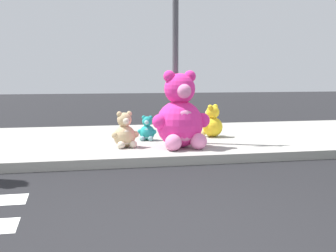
{
  "coord_description": "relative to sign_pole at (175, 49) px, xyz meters",
  "views": [
    {
      "loc": [
        -0.85,
        -3.52,
        1.39
      ],
      "look_at": [
        0.69,
        3.6,
        0.55
      ],
      "focal_mm": 47.68,
      "sensor_mm": 36.0,
      "label": 1
    }
  ],
  "objects": [
    {
      "name": "ground_plane",
      "position": [
        -1.0,
        -4.4,
        -1.85
      ],
      "size": [
        60.0,
        60.0,
        0.0
      ],
      "primitive_type": "plane",
      "color": "black"
    },
    {
      "name": "sidewalk",
      "position": [
        -1.0,
        0.8,
        -1.77
      ],
      "size": [
        28.0,
        4.4,
        0.15
      ],
      "primitive_type": "cube",
      "color": "#9E9B93",
      "rests_on": "ground_plane"
    },
    {
      "name": "sign_pole",
      "position": [
        0.0,
        0.0,
        0.0
      ],
      "size": [
        0.56,
        0.11,
        3.2
      ],
      "color": "#4C4C51",
      "rests_on": "sidewalk"
    },
    {
      "name": "plush_pink_large",
      "position": [
        -0.05,
        -0.59,
        -1.17
      ],
      "size": [
        1.01,
        0.9,
        1.31
      ],
      "color": "#F22D93",
      "rests_on": "sidewalk"
    },
    {
      "name": "plush_teal",
      "position": [
        -0.46,
        0.37,
        -1.51
      ],
      "size": [
        0.35,
        0.33,
        0.47
      ],
      "color": "teal",
      "rests_on": "sidewalk"
    },
    {
      "name": "plush_tan",
      "position": [
        -0.97,
        -0.36,
        -1.45
      ],
      "size": [
        0.47,
        0.43,
        0.62
      ],
      "color": "tan",
      "rests_on": "sidewalk"
    },
    {
      "name": "plush_yellow",
      "position": [
        0.89,
        0.57,
        -1.44
      ],
      "size": [
        0.46,
        0.47,
        0.65
      ],
      "color": "yellow",
      "rests_on": "sidewalk"
    }
  ]
}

